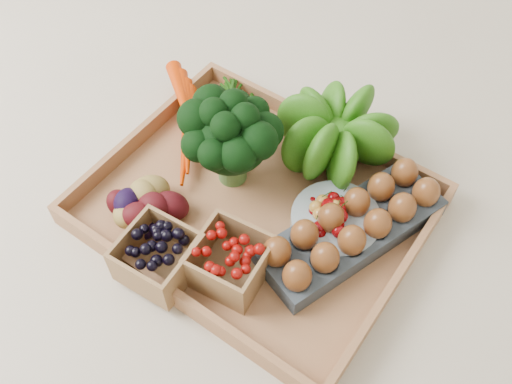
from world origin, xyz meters
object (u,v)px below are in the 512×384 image
Objects in this scene: cherry_bowl at (335,223)px; broccoli at (231,153)px; tray at (256,209)px; egg_carton at (351,232)px.

broccoli is at bearing -177.68° from cherry_bowl.
egg_carton reaches higher than tray.
cherry_bowl reaches higher than egg_carton.
broccoli reaches higher than tray.
tray is 1.67× the size of egg_carton.
cherry_bowl is 0.46× the size of egg_carton.
broccoli is 0.52× the size of egg_carton.
tray is 0.11m from broccoli.
tray is 3.64× the size of cherry_bowl.
cherry_bowl reaches higher than tray.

